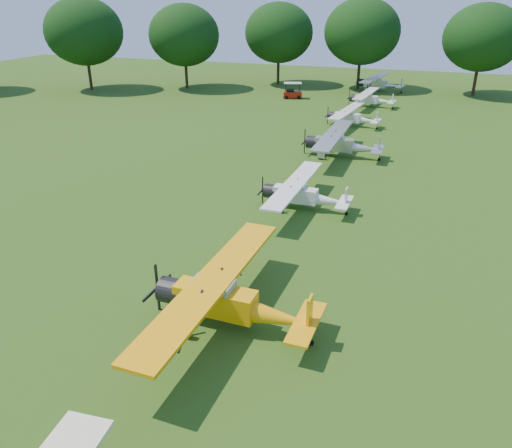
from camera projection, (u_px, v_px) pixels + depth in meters
The scene contains 9 objects.
ground at pixel (241, 262), 26.94m from camera, with size 160.00×160.00×0.00m, color #1D4912.
tree_belt at pixel (313, 119), 22.66m from camera, with size 137.36×130.27×14.52m.
aircraft_2 at pixel (227, 299), 21.22m from camera, with size 7.56×12.02×2.37m.
aircraft_3 at pixel (302, 193), 33.18m from camera, with size 6.16×9.80×1.93m.
aircraft_4 at pixel (340, 143), 43.80m from camera, with size 7.04×11.18×2.21m.
aircraft_5 at pixel (351, 116), 54.13m from camera, with size 5.92×9.40×1.85m.
aircraft_6 at pixel (370, 98), 63.50m from camera, with size 5.97×9.50×1.87m.
aircraft_7 at pixel (379, 83), 73.55m from camera, with size 6.99×11.06×2.17m.
golf_cart at pixel (292, 93), 68.84m from camera, with size 2.80×2.17×2.11m.
Camera 1 is at (8.42, -22.04, 13.19)m, focal length 35.00 mm.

